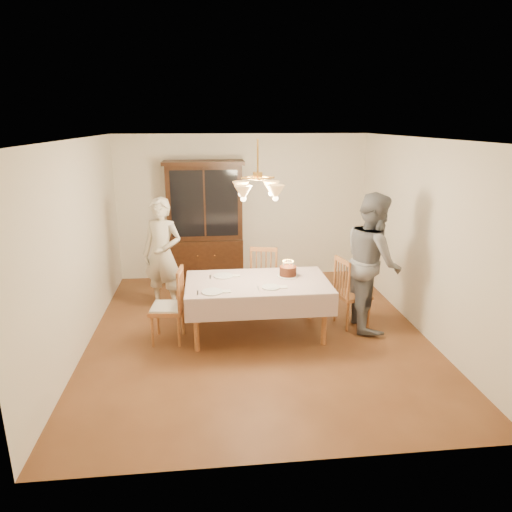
{
  "coord_description": "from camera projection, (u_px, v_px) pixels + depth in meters",
  "views": [
    {
      "loc": [
        -0.63,
        -5.7,
        2.81
      ],
      "look_at": [
        0.0,
        0.2,
        1.05
      ],
      "focal_mm": 32.0,
      "sensor_mm": 36.0,
      "label": 1
    }
  ],
  "objects": [
    {
      "name": "place_setting_near_left",
      "position": [
        213.0,
        292.0,
        5.68
      ],
      "size": [
        0.42,
        0.27,
        0.02
      ],
      "color": "white",
      "rests_on": "dining_table"
    },
    {
      "name": "room_shell",
      "position": [
        258.0,
        221.0,
        5.84
      ],
      "size": [
        5.0,
        5.0,
        5.0
      ],
      "color": "white",
      "rests_on": "ground"
    },
    {
      "name": "chair_far_side",
      "position": [
        264.0,
        279.0,
        7.12
      ],
      "size": [
        0.52,
        0.5,
        1.0
      ],
      "color": "brown",
      "rests_on": "ground"
    },
    {
      "name": "china_hutch",
      "position": [
        205.0,
        225.0,
        8.08
      ],
      "size": [
        1.38,
        0.54,
        2.16
      ],
      "color": "black",
      "rests_on": "ground"
    },
    {
      "name": "place_setting_near_right",
      "position": [
        272.0,
        287.0,
        5.84
      ],
      "size": [
        0.38,
        0.23,
        0.02
      ],
      "color": "white",
      "rests_on": "dining_table"
    },
    {
      "name": "dining_table",
      "position": [
        258.0,
        286.0,
        6.1
      ],
      "size": [
        1.9,
        1.1,
        0.76
      ],
      "color": "brown",
      "rests_on": "ground"
    },
    {
      "name": "birthday_cake",
      "position": [
        288.0,
        271.0,
        6.26
      ],
      "size": [
        0.3,
        0.3,
        0.22
      ],
      "color": "white",
      "rests_on": "dining_table"
    },
    {
      "name": "chair_right_end",
      "position": [
        352.0,
        295.0,
        6.44
      ],
      "size": [
        0.51,
        0.52,
        1.0
      ],
      "color": "brown",
      "rests_on": "ground"
    },
    {
      "name": "adult_in_grey",
      "position": [
        372.0,
        261.0,
        6.28
      ],
      "size": [
        0.78,
        0.97,
        1.91
      ],
      "primitive_type": "imported",
      "rotation": [
        0.0,
        0.0,
        1.5
      ],
      "color": "slate",
      "rests_on": "ground"
    },
    {
      "name": "place_setting_far_left",
      "position": [
        224.0,
        276.0,
        6.26
      ],
      "size": [
        0.42,
        0.27,
        0.02
      ],
      "color": "white",
      "rests_on": "dining_table"
    },
    {
      "name": "ground",
      "position": [
        258.0,
        333.0,
        6.29
      ],
      "size": [
        5.0,
        5.0,
        0.0
      ],
      "primitive_type": "plane",
      "color": "brown",
      "rests_on": "ground"
    },
    {
      "name": "chandelier",
      "position": [
        258.0,
        190.0,
        5.73
      ],
      "size": [
        0.62,
        0.62,
        0.73
      ],
      "color": "#BF8C3F",
      "rests_on": "ground"
    },
    {
      "name": "chair_left_end",
      "position": [
        168.0,
        309.0,
        5.96
      ],
      "size": [
        0.46,
        0.48,
        1.0
      ],
      "color": "brown",
      "rests_on": "ground"
    },
    {
      "name": "elderly_woman",
      "position": [
        163.0,
        255.0,
        6.89
      ],
      "size": [
        0.75,
        0.63,
        1.74
      ],
      "primitive_type": "imported",
      "rotation": [
        0.0,
        0.0,
        -0.41
      ],
      "color": "beige",
      "rests_on": "ground"
    }
  ]
}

